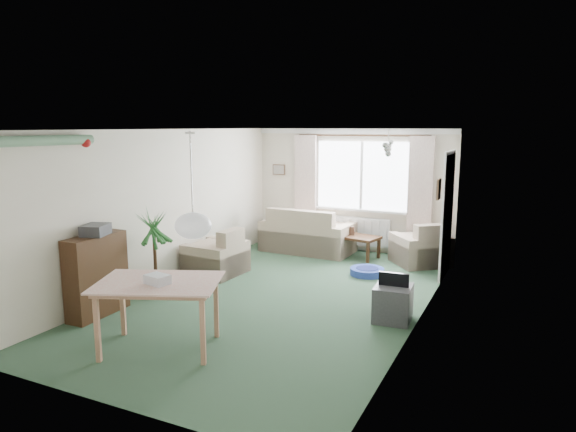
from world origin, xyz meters
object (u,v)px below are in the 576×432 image
at_px(bookshelf, 97,275).
at_px(dining_table, 160,316).
at_px(armchair_corner, 421,243).
at_px(pet_bed, 367,272).
at_px(tv_cube, 393,303).
at_px(houseplant, 155,254).
at_px(armchair_left, 216,251).
at_px(coffee_table, 354,246).
at_px(sofa, 308,229).

distance_m(bookshelf, dining_table, 1.51).
distance_m(armchair_corner, pet_bed, 1.30).
distance_m(dining_table, pet_bed, 3.98).
bearing_deg(armchair_corner, tv_cube, 55.46).
xyz_separation_m(armchair_corner, houseplant, (-3.12, -3.43, 0.24)).
bearing_deg(armchair_left, armchair_corner, 128.54).
bearing_deg(armchair_corner, houseplant, 8.65).
xyz_separation_m(coffee_table, pet_bed, (0.58, -1.04, -0.15)).
bearing_deg(sofa, pet_bed, 146.70).
relative_size(armchair_left, houseplant, 0.69).
distance_m(armchair_left, tv_cube, 3.30).
xyz_separation_m(sofa, tv_cube, (2.43, -2.92, -0.21)).
xyz_separation_m(sofa, armchair_left, (-0.77, -2.11, -0.05)).
xyz_separation_m(sofa, houseplant, (-0.92, -3.45, 0.19)).
xyz_separation_m(armchair_corner, pet_bed, (-0.66, -1.07, -0.33)).
distance_m(sofa, armchair_corner, 2.20).
bearing_deg(houseplant, tv_cube, 9.05).
height_order(bookshelf, tv_cube, bookshelf).
bearing_deg(armchair_left, houseplant, -2.86).
bearing_deg(coffee_table, sofa, 176.52).
height_order(armchair_left, houseplant, houseplant).
bearing_deg(coffee_table, bookshelf, -115.72).
xyz_separation_m(coffee_table, dining_table, (-0.66, -4.81, 0.17)).
bearing_deg(bookshelf, dining_table, -20.64).
bearing_deg(bookshelf, coffee_table, 62.60).
relative_size(sofa, dining_table, 1.44).
height_order(armchair_left, pet_bed, armchair_left).
bearing_deg(dining_table, tv_cube, 42.59).
height_order(armchair_corner, coffee_table, armchair_corner).
xyz_separation_m(bookshelf, dining_table, (1.42, -0.49, -0.15)).
bearing_deg(pet_bed, armchair_left, -156.33).
bearing_deg(coffee_table, armchair_corner, 1.56).
bearing_deg(dining_table, bookshelf, 161.04).
height_order(armchair_left, bookshelf, bookshelf).
bearing_deg(armchair_corner, sofa, -39.64).
xyz_separation_m(armchair_left, tv_cube, (3.20, -0.81, -0.16)).
bearing_deg(houseplant, coffee_table, 60.89).
xyz_separation_m(bookshelf, houseplant, (0.19, 0.92, 0.09)).
relative_size(armchair_left, dining_table, 0.72).
xyz_separation_m(armchair_left, dining_table, (1.08, -2.75, -0.01)).
bearing_deg(armchair_left, dining_table, 24.97).
xyz_separation_m(armchair_corner, armchair_left, (-2.98, -2.08, 0.00)).
xyz_separation_m(armchair_corner, dining_table, (-1.89, -4.84, -0.01)).
bearing_deg(coffee_table, armchair_left, -130.30).
bearing_deg(bookshelf, pet_bed, 49.32).
distance_m(houseplant, pet_bed, 3.46).
distance_m(coffee_table, pet_bed, 1.20).
relative_size(coffee_table, houseplant, 0.74).
height_order(armchair_corner, tv_cube, armchair_corner).
xyz_separation_m(sofa, dining_table, (0.31, -4.86, -0.06)).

